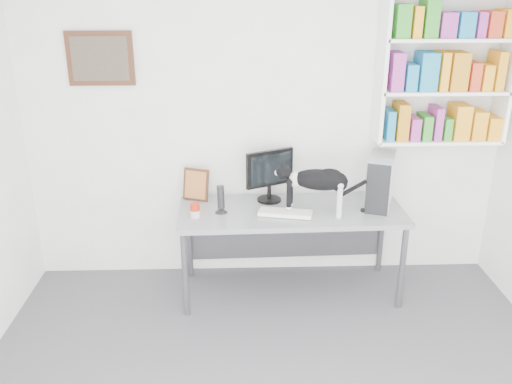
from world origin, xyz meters
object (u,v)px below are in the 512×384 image
desk (290,251)px  leaning_print (196,184)px  bookshelf (445,66)px  pc_tower (380,181)px  keyboard (285,213)px  soup_can (195,210)px  speaker (221,199)px  monitor (269,175)px  cat (317,191)px

desk → leaning_print: bearing=160.9°
bookshelf → desk: (-1.20, -0.26, -1.47)m
pc_tower → leaning_print: (-1.50, 0.19, -0.08)m
keyboard → soup_can: bearing=-166.3°
desk → leaning_print: leaning_print is taller
bookshelf → keyboard: bearing=-164.1°
pc_tower → soup_can: pc_tower is taller
keyboard → speaker: speaker is taller
bookshelf → desk: 1.92m
bookshelf → monitor: size_ratio=2.77×
monitor → keyboard: 0.38m
keyboard → cat: (0.24, 0.00, 0.18)m
bookshelf → pc_tower: bookshelf is taller
monitor → pc_tower: monitor is taller
bookshelf → cat: bearing=-160.8°
pc_tower → leaning_print: bearing=-167.3°
monitor → leaning_print: 0.62m
soup_can → cat: (0.95, 0.02, 0.14)m
desk → bookshelf: bearing=10.4°
cat → pc_tower: bearing=29.8°
pc_tower → speaker: bearing=-155.7°
leaning_print → bookshelf: bearing=21.1°
keyboard → soup_can: soup_can is taller
bookshelf → cat: (-1.02, -0.36, -0.90)m
desk → soup_can: bearing=-172.4°
desk → pc_tower: bearing=3.2°
bookshelf → monitor: bearing=-177.4°
desk → cat: size_ratio=2.85×
desk → cat: (0.18, -0.10, 0.57)m
cat → speaker: bearing=-171.6°
speaker → leaning_print: bearing=114.0°
monitor → desk: bearing=-74.6°
desk → speaker: speaker is taller
bookshelf → soup_can: size_ratio=11.11×
monitor → soup_can: bearing=-177.4°
monitor → cat: monitor is taller
speaker → cat: bearing=-17.6°
bookshelf → speaker: (-1.77, -0.30, -0.98)m
desk → soup_can: 0.88m
monitor → keyboard: monitor is taller
cat → leaning_print: bearing=173.2°
bookshelf → speaker: size_ratio=5.31×
speaker → soup_can: (-0.20, -0.08, -0.06)m
keyboard → pc_tower: bearing=24.0°
keyboard → speaker: size_ratio=1.79×
keyboard → pc_tower: size_ratio=0.98×
speaker → soup_can: speaker is taller
leaning_print → soup_can: leaning_print is taller
bookshelf → desk: size_ratio=0.69×
bookshelf → speaker: bearing=-170.5°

